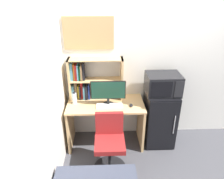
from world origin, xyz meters
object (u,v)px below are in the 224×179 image
computer_mouse (131,105)px  desk_chair (110,146)px  hutch_bookshelf (87,79)px  keyboard (110,106)px  microwave (163,84)px  wall_corkboard (88,33)px  water_bottle (74,98)px  mini_fridge (159,118)px  monitor (108,92)px

computer_mouse → desk_chair: (-0.34, -0.45, -0.39)m
hutch_bookshelf → computer_mouse: 0.80m
keyboard → desk_chair: bearing=-91.6°
microwave → wall_corkboard: bearing=166.4°
water_bottle → microwave: microwave is taller
hutch_bookshelf → mini_fridge: 1.33m
keyboard → mini_fridge: bearing=8.4°
mini_fridge → wall_corkboard: wall_corkboard is taller
keyboard → wall_corkboard: wall_corkboard is taller
water_bottle → desk_chair: 0.90m
keyboard → desk_chair: desk_chair is taller
mini_fridge → desk_chair: 1.01m
hutch_bookshelf → wall_corkboard: (0.05, 0.09, 0.69)m
hutch_bookshelf → wall_corkboard: size_ratio=1.13×
hutch_bookshelf → mini_fridge: bearing=-8.9°
computer_mouse → microwave: bearing=14.6°
hutch_bookshelf → wall_corkboard: 0.70m
monitor → wall_corkboard: bearing=129.2°
keyboard → computer_mouse: 0.33m
computer_mouse → hutch_bookshelf: bearing=155.5°
keyboard → wall_corkboard: 1.12m
hutch_bookshelf → keyboard: hutch_bookshelf is taller
desk_chair → computer_mouse: bearing=52.7°
water_bottle → microwave: (1.35, 0.01, 0.21)m
water_bottle → microwave: bearing=0.3°
monitor → mini_fridge: (0.83, 0.07, -0.53)m
monitor → keyboard: size_ratio=1.31×
computer_mouse → water_bottle: 0.87m
hutch_bookshelf → water_bottle: (-0.19, -0.19, -0.23)m
hutch_bookshelf → water_bottle: size_ratio=4.27×
mini_fridge → microwave: (0.00, 0.00, 0.61)m
hutch_bookshelf → microwave: hutch_bookshelf is taller
water_bottle → wall_corkboard: bearing=48.8°
computer_mouse → desk_chair: 0.68m
mini_fridge → water_bottle: bearing=-179.8°
hutch_bookshelf → keyboard: (0.34, -0.30, -0.31)m
mini_fridge → desk_chair: mini_fridge is taller
keyboard → water_bottle: size_ratio=2.02×
water_bottle → microwave: size_ratio=0.39×
monitor → water_bottle: 0.54m
monitor → wall_corkboard: (-0.28, 0.34, 0.79)m
monitor → computer_mouse: (0.34, -0.06, -0.21)m
wall_corkboard → monitor: bearing=-50.8°
desk_chair → hutch_bookshelf: bearing=113.8°
hutch_bookshelf → microwave: bearing=-8.7°
computer_mouse → mini_fridge: 0.60m
computer_mouse → microwave: (0.49, 0.13, 0.29)m
monitor → mini_fridge: bearing=4.5°
keyboard → water_bottle: 0.55m
wall_corkboard → microwave: bearing=-13.6°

